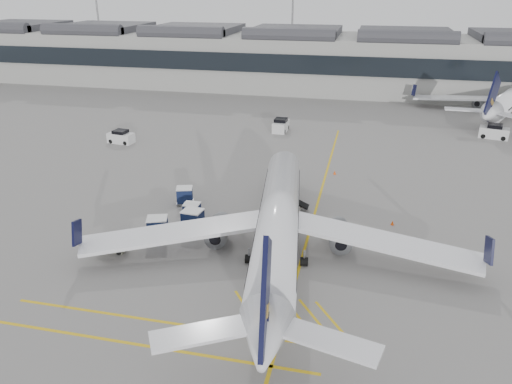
% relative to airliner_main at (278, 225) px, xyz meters
% --- Properties ---
extents(ground, '(220.00, 220.00, 0.00)m').
position_rel_airliner_main_xyz_m(ground, '(-7.88, -0.73, -2.78)').
color(ground, gray).
rests_on(ground, ground).
extents(terminal, '(200.00, 20.45, 12.40)m').
position_rel_airliner_main_xyz_m(terminal, '(-7.88, 71.20, 3.36)').
color(terminal, '#9E9E99').
rests_on(terminal, ground).
extents(light_masts, '(113.00, 0.60, 25.45)m').
position_rel_airliner_main_xyz_m(light_masts, '(-9.54, 85.27, 11.71)').
color(light_masts, slate).
rests_on(light_masts, ground).
extents(apron_markings, '(0.25, 60.00, 0.01)m').
position_rel_airliner_main_xyz_m(apron_markings, '(2.12, 9.27, -2.77)').
color(apron_markings, gold).
rests_on(apron_markings, ground).
extents(airliner_main, '(32.26, 35.47, 9.46)m').
position_rel_airliner_main_xyz_m(airliner_main, '(0.00, 0.00, 0.00)').
color(airliner_main, white).
rests_on(airliner_main, ground).
extents(airliner_far, '(29.99, 33.10, 9.45)m').
position_rel_airliner_main_xyz_m(airliner_far, '(29.81, 55.28, -0.00)').
color(airliner_far, white).
rests_on(airliner_far, ground).
extents(belt_loader, '(4.62, 1.67, 1.88)m').
position_rel_airliner_main_xyz_m(belt_loader, '(-1.33, 9.02, -2.23)').
color(belt_loader, beige).
rests_on(belt_loader, ground).
extents(baggage_cart_a, '(1.65, 1.37, 1.70)m').
position_rel_airliner_main_xyz_m(baggage_cart_a, '(-9.24, 4.62, -1.87)').
color(baggage_cart_a, gray).
rests_on(baggage_cart_a, ground).
extents(baggage_cart_b, '(2.06, 1.85, 1.81)m').
position_rel_airliner_main_xyz_m(baggage_cart_b, '(-11.25, 8.00, -1.81)').
color(baggage_cart_b, gray).
rests_on(baggage_cart_b, ground).
extents(baggage_cart_c, '(2.05, 1.76, 1.99)m').
position_rel_airliner_main_xyz_m(baggage_cart_c, '(-8.44, 2.63, -1.71)').
color(baggage_cart_c, gray).
rests_on(baggage_cart_c, ground).
extents(baggage_cart_d, '(2.29, 2.07, 1.99)m').
position_rel_airliner_main_xyz_m(baggage_cart_d, '(-10.96, 0.43, -1.71)').
color(baggage_cart_d, gray).
rests_on(baggage_cart_d, ground).
extents(ramp_agent_a, '(0.74, 0.61, 1.74)m').
position_rel_airliner_main_xyz_m(ramp_agent_a, '(-1.06, 6.91, -1.91)').
color(ramp_agent_a, '#DB5F0B').
rests_on(ramp_agent_a, ground).
extents(ramp_agent_b, '(0.93, 0.85, 1.55)m').
position_rel_airliner_main_xyz_m(ramp_agent_b, '(-4.19, 3.99, -2.01)').
color(ramp_agent_b, '#FF430D').
rests_on(ramp_agent_b, ground).
extents(pushback_tug, '(2.34, 1.54, 1.26)m').
position_rel_airliner_main_xyz_m(pushback_tug, '(-13.76, -2.48, -2.22)').
color(pushback_tug, '#57584B').
rests_on(pushback_tug, ground).
extents(safety_cone_nose, '(0.32, 0.32, 0.45)m').
position_rel_airliner_main_xyz_m(safety_cone_nose, '(3.14, 20.10, -2.55)').
color(safety_cone_nose, '#F24C0A').
rests_on(safety_cone_nose, ground).
extents(safety_cone_engine, '(0.32, 0.32, 0.45)m').
position_rel_airliner_main_xyz_m(safety_cone_engine, '(9.59, 7.83, -2.56)').
color(safety_cone_engine, '#F24C0A').
rests_on(safety_cone_engine, ground).
extents(service_van_left, '(3.83, 2.28, 1.86)m').
position_rel_airliner_main_xyz_m(service_van_left, '(-27.60, 25.96, -1.95)').
color(service_van_left, silver).
rests_on(service_van_left, ground).
extents(service_van_mid, '(2.09, 3.92, 1.97)m').
position_rel_airliner_main_xyz_m(service_van_mid, '(-6.51, 36.98, -1.90)').
color(service_van_mid, silver).
rests_on(service_van_mid, ground).
extents(service_van_right, '(4.39, 2.89, 2.07)m').
position_rel_airliner_main_xyz_m(service_van_right, '(24.60, 40.42, -1.85)').
color(service_van_right, silver).
rests_on(service_van_right, ground).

